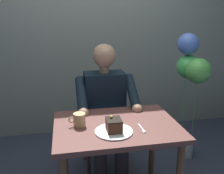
{
  "coord_description": "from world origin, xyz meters",
  "views": [
    {
      "loc": [
        0.34,
        1.6,
        1.48
      ],
      "look_at": [
        0.01,
        -0.1,
        0.97
      ],
      "focal_mm": 39.72,
      "sensor_mm": 36.0,
      "label": 1
    }
  ],
  "objects_px": {
    "cake_slice": "(114,125)",
    "balloon_display": "(192,70)",
    "coffee_cup": "(79,120)",
    "chair": "(103,118)",
    "dining_table": "(116,137)",
    "dessert_spoon": "(142,129)",
    "seated_person": "(106,111)"
  },
  "relations": [
    {
      "from": "cake_slice",
      "to": "balloon_display",
      "type": "height_order",
      "value": "balloon_display"
    },
    {
      "from": "coffee_cup",
      "to": "chair",
      "type": "bearing_deg",
      "value": -113.74
    },
    {
      "from": "chair",
      "to": "balloon_display",
      "type": "bearing_deg",
      "value": 177.72
    },
    {
      "from": "dining_table",
      "to": "coffee_cup",
      "type": "bearing_deg",
      "value": -3.86
    },
    {
      "from": "dessert_spoon",
      "to": "coffee_cup",
      "type": "bearing_deg",
      "value": -18.99
    },
    {
      "from": "seated_person",
      "to": "dessert_spoon",
      "type": "height_order",
      "value": "seated_person"
    },
    {
      "from": "cake_slice",
      "to": "dessert_spoon",
      "type": "distance_m",
      "value": 0.2
    },
    {
      "from": "balloon_display",
      "to": "dining_table",
      "type": "bearing_deg",
      "value": 33.57
    },
    {
      "from": "dessert_spoon",
      "to": "balloon_display",
      "type": "xyz_separation_m",
      "value": [
        -0.72,
        -0.71,
        0.23
      ]
    },
    {
      "from": "coffee_cup",
      "to": "dessert_spoon",
      "type": "xyz_separation_m",
      "value": [
        -0.42,
        0.14,
        -0.05
      ]
    },
    {
      "from": "seated_person",
      "to": "cake_slice",
      "type": "xyz_separation_m",
      "value": [
        0.04,
        0.56,
        0.13
      ]
    },
    {
      "from": "seated_person",
      "to": "dessert_spoon",
      "type": "xyz_separation_m",
      "value": [
        -0.16,
        0.57,
        0.08
      ]
    },
    {
      "from": "seated_person",
      "to": "chair",
      "type": "bearing_deg",
      "value": -90.0
    },
    {
      "from": "dining_table",
      "to": "seated_person",
      "type": "distance_m",
      "value": 0.44
    },
    {
      "from": "seated_person",
      "to": "balloon_display",
      "type": "bearing_deg",
      "value": -170.98
    },
    {
      "from": "dining_table",
      "to": "seated_person",
      "type": "height_order",
      "value": "seated_person"
    },
    {
      "from": "coffee_cup",
      "to": "balloon_display",
      "type": "bearing_deg",
      "value": -153.68
    },
    {
      "from": "dessert_spoon",
      "to": "balloon_display",
      "type": "distance_m",
      "value": 1.04
    },
    {
      "from": "seated_person",
      "to": "cake_slice",
      "type": "height_order",
      "value": "seated_person"
    },
    {
      "from": "cake_slice",
      "to": "balloon_display",
      "type": "xyz_separation_m",
      "value": [
        -0.92,
        -0.7,
        0.18
      ]
    },
    {
      "from": "chair",
      "to": "seated_person",
      "type": "xyz_separation_m",
      "value": [
        -0.0,
        0.17,
        0.14
      ]
    },
    {
      "from": "coffee_cup",
      "to": "dessert_spoon",
      "type": "bearing_deg",
      "value": 161.01
    },
    {
      "from": "dining_table",
      "to": "dessert_spoon",
      "type": "relative_size",
      "value": 6.2
    },
    {
      "from": "dessert_spoon",
      "to": "balloon_display",
      "type": "bearing_deg",
      "value": -135.54
    },
    {
      "from": "dining_table",
      "to": "seated_person",
      "type": "bearing_deg",
      "value": -90.0
    },
    {
      "from": "dessert_spoon",
      "to": "balloon_display",
      "type": "height_order",
      "value": "balloon_display"
    },
    {
      "from": "chair",
      "to": "coffee_cup",
      "type": "bearing_deg",
      "value": 66.26
    },
    {
      "from": "coffee_cup",
      "to": "dining_table",
      "type": "bearing_deg",
      "value": 176.14
    },
    {
      "from": "chair",
      "to": "balloon_display",
      "type": "relative_size",
      "value": 0.7
    },
    {
      "from": "dining_table",
      "to": "balloon_display",
      "type": "xyz_separation_m",
      "value": [
        -0.88,
        -0.58,
        0.34
      ]
    },
    {
      "from": "chair",
      "to": "seated_person",
      "type": "height_order",
      "value": "seated_person"
    },
    {
      "from": "chair",
      "to": "cake_slice",
      "type": "relative_size",
      "value": 7.72
    }
  ]
}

